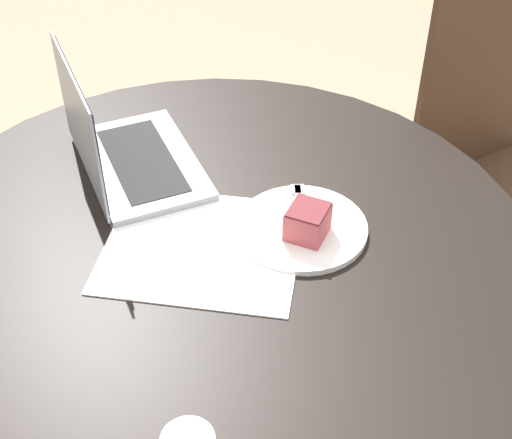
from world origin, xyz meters
TOP-DOWN VIEW (x-y plane):
  - dining_table at (0.00, 0.00)m, footprint 1.19×1.19m
  - chair at (-0.16, -0.85)m, footprint 0.52×0.52m
  - paper_document at (-0.00, 0.02)m, footprint 0.45×0.44m
  - plate at (-0.10, -0.14)m, footprint 0.24×0.24m
  - cake_slice at (-0.12, -0.13)m, footprint 0.09×0.09m
  - fork at (-0.06, -0.17)m, footprint 0.13×0.14m
  - laptop at (0.28, -0.03)m, footprint 0.39×0.33m

SIDE VIEW (x-z plane):
  - chair at x=-0.16m, z-range 0.01..0.97m
  - dining_table at x=0.00m, z-range 0.23..0.95m
  - paper_document at x=0.00m, z-range 0.72..0.73m
  - plate at x=-0.10m, z-range 0.72..0.73m
  - fork at x=-0.06m, z-range 0.73..0.74m
  - cake_slice at x=-0.12m, z-range 0.73..0.79m
  - laptop at x=0.28m, z-range 0.64..0.90m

